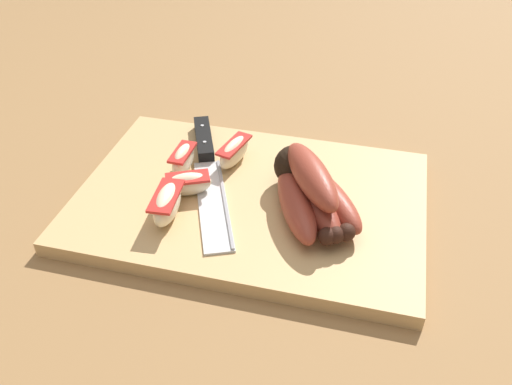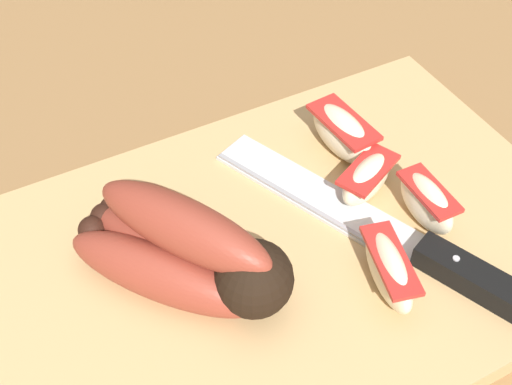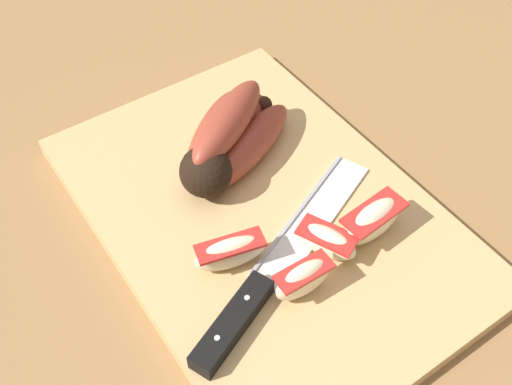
{
  "view_description": "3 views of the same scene",
  "coord_description": "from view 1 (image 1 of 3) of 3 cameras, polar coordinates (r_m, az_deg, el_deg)",
  "views": [
    {
      "loc": [
        0.15,
        -0.54,
        0.45
      ],
      "look_at": [
        0.03,
        -0.04,
        0.05
      ],
      "focal_mm": 38.04,
      "sensor_mm": 36.0,
      "label": 1
    },
    {
      "loc": [
        0.18,
        0.25,
        0.41
      ],
      "look_at": [
        0.03,
        -0.04,
        0.05
      ],
      "focal_mm": 47.02,
      "sensor_mm": 36.0,
      "label": 2
    },
    {
      "loc": [
        -0.3,
        0.21,
        0.5
      ],
      "look_at": [
        0.01,
        -0.01,
        0.05
      ],
      "focal_mm": 42.96,
      "sensor_mm": 36.0,
      "label": 3
    }
  ],
  "objects": [
    {
      "name": "apple_wedge_extra",
      "position": [
        0.66,
        -9.34,
        -1.16
      ],
      "size": [
        0.03,
        0.07,
        0.04
      ],
      "color": "beige",
      "rests_on": "cutting_board"
    },
    {
      "name": "ground_plane",
      "position": [
        0.72,
        -1.3,
        -0.66
      ],
      "size": [
        6.0,
        6.0,
        0.0
      ],
      "primitive_type": "plane",
      "color": "olive"
    },
    {
      "name": "apple_wedge_middle",
      "position": [
        0.74,
        -2.3,
        4.33
      ],
      "size": [
        0.04,
        0.07,
        0.04
      ],
      "color": "beige",
      "rests_on": "cutting_board"
    },
    {
      "name": "chefs_knife",
      "position": [
        0.75,
        -5.18,
        3.5
      ],
      "size": [
        0.14,
        0.27,
        0.02
      ],
      "color": "silver",
      "rests_on": "cutting_board"
    },
    {
      "name": "apple_wedge_far",
      "position": [
        0.69,
        -7.17,
        0.95
      ],
      "size": [
        0.06,
        0.05,
        0.03
      ],
      "color": "beige",
      "rests_on": "cutting_board"
    },
    {
      "name": "banana_bunch",
      "position": [
        0.66,
        5.71,
        0.16
      ],
      "size": [
        0.14,
        0.16,
        0.07
      ],
      "color": "black",
      "rests_on": "cutting_board"
    },
    {
      "name": "cutting_board",
      "position": [
        0.7,
        -0.59,
        -0.86
      ],
      "size": [
        0.44,
        0.3,
        0.02
      ],
      "primitive_type": "cube",
      "color": "tan",
      "rests_on": "ground_plane"
    },
    {
      "name": "apple_wedge_near",
      "position": [
        0.73,
        -7.68,
        3.46
      ],
      "size": [
        0.02,
        0.06,
        0.04
      ],
      "color": "beige",
      "rests_on": "cutting_board"
    }
  ]
}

